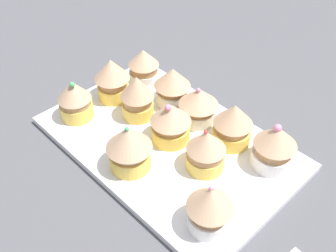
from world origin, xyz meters
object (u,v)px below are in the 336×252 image
cupcake_1 (233,124)px  cupcake_4 (144,67)px  cupcake_10 (130,147)px  cupcake_11 (75,99)px  cupcake_5 (207,149)px  cupcake_9 (210,207)px  cupcake_8 (112,78)px  cupcake_7 (137,96)px  cupcake_2 (200,105)px  cupcake_6 (171,122)px  cupcake_3 (172,85)px  baking_tray (168,143)px  cupcake_0 (275,146)px

cupcake_1 → cupcake_4: cupcake_1 is taller
cupcake_10 → cupcake_11: bearing=-3.2°
cupcake_5 → cupcake_9: cupcake_9 is taller
cupcake_9 → cupcake_8: bearing=-15.2°
cupcake_4 → cupcake_8: (0.38, 6.90, 0.67)cm
cupcake_7 → cupcake_2: bearing=-142.3°
cupcake_4 → cupcake_6: 15.92cm
cupcake_3 → cupcake_8: size_ratio=0.90×
cupcake_4 → cupcake_3: bearing=176.6°
baking_tray → cupcake_8: (14.63, -0.77, 4.78)cm
cupcake_1 → cupcake_6: (7.08, 6.38, -0.16)cm
baking_tray → cupcake_4: (14.26, -7.68, 4.11)cm
cupcake_2 → cupcake_10: (0.09, 14.64, 0.52)cm
cupcake_7 → cupcake_5: bearing=178.5°
cupcake_6 → cupcake_10: cupcake_10 is taller
cupcake_0 → cupcake_3: cupcake_0 is taller
cupcake_7 → cupcake_4: bearing=-47.8°
baking_tray → cupcake_4: size_ratio=5.69×
cupcake_4 → cupcake_8: cupcake_8 is taller
baking_tray → cupcake_6: (0.00, -0.58, 4.11)cm
cupcake_8 → cupcake_10: (-14.80, 8.51, -0.23)cm
cupcake_5 → cupcake_4: bearing=-18.7°
cupcake_3 → cupcake_7: bearing=76.8°
cupcake_0 → cupcake_6: (14.29, 6.93, -0.14)cm
cupcake_0 → cupcake_7: 23.21cm
cupcake_3 → cupcake_10: bearing=113.5°
cupcake_0 → cupcake_8: 29.70cm
cupcake_3 → cupcake_9: cupcake_9 is taller
baking_tray → cupcake_1: bearing=-135.5°
cupcake_1 → cupcake_10: cupcake_10 is taller
cupcake_3 → cupcake_6: cupcake_6 is taller
cupcake_3 → cupcake_10: 16.30cm
cupcake_1 → cupcake_3: cupcake_1 is taller
cupcake_0 → cupcake_3: 20.63cm
baking_tray → cupcake_8: bearing=-3.0°
cupcake_2 → cupcake_0: bearing=-177.5°
cupcake_4 → cupcake_9: (-29.15, 14.95, 0.17)cm
cupcake_6 → cupcake_11: size_ratio=0.97×
cupcake_2 → cupcake_5: cupcake_5 is taller
cupcake_8 → cupcake_10: cupcake_8 is taller
cupcake_6 → cupcake_8: (14.63, -0.20, 0.67)cm
cupcake_11 → cupcake_4: bearing=-92.6°
cupcake_4 → cupcake_1: bearing=178.1°
cupcake_0 → cupcake_1: cupcake_0 is taller
cupcake_10 → cupcake_8: bearing=-29.9°
cupcake_3 → cupcake_6: 9.17cm
baking_tray → cupcake_3: cupcake_3 is taller
cupcake_4 → cupcake_8: bearing=86.9°
cupcake_0 → cupcake_11: (29.21, 14.39, -0.06)cm
cupcake_6 → cupcake_10: (-0.17, 8.32, 0.44)cm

